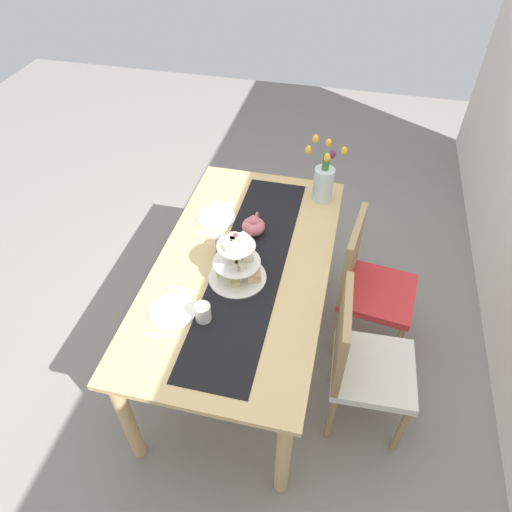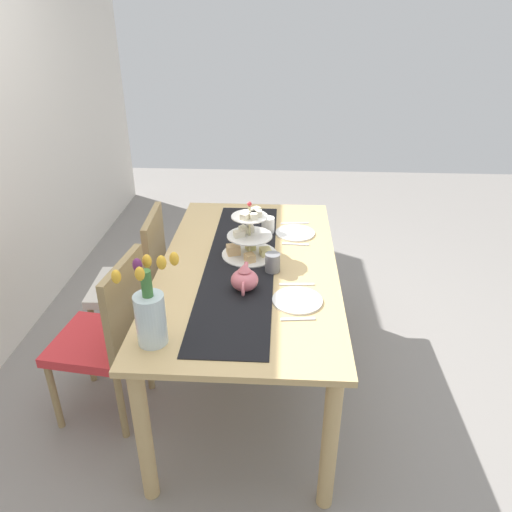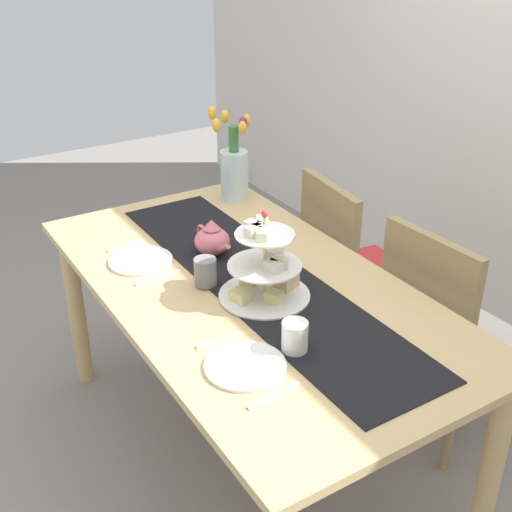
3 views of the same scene
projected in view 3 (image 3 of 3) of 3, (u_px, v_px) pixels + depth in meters
ground_plane at (249, 452)px, 2.58m from camera, size 8.00×8.00×0.00m
dining_table at (248, 309)px, 2.28m from camera, size 1.71×0.91×0.76m
chair_left at (349, 267)px, 2.87m from camera, size 0.47×0.47×0.91m
chair_right at (443, 327)px, 2.46m from camera, size 0.44×0.44×0.91m
table_runner at (258, 279)px, 2.25m from camera, size 1.54×0.35×0.00m
tiered_cake_stand at (265, 270)px, 2.10m from camera, size 0.30×0.30×0.30m
teapot at (212, 240)px, 2.39m from camera, size 0.24×0.13×0.14m
tulip_vase at (234, 168)px, 2.82m from camera, size 0.17×0.23×0.41m
dinner_plate_left at (141, 261)px, 2.36m from camera, size 0.23×0.23×0.01m
fork_left at (126, 246)px, 2.47m from camera, size 0.03×0.15×0.01m
knife_left at (158, 278)px, 2.25m from camera, size 0.03×0.17×0.01m
dinner_plate_right at (245, 366)px, 1.81m from camera, size 0.23×0.23×0.01m
fork_right at (220, 341)px, 1.92m from camera, size 0.03×0.15×0.01m
knife_right at (274, 395)px, 1.70m from camera, size 0.03×0.17×0.01m
mug_grey at (205, 272)px, 2.19m from camera, size 0.08×0.08×0.09m
mug_white_text at (295, 337)px, 1.86m from camera, size 0.08×0.08×0.09m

